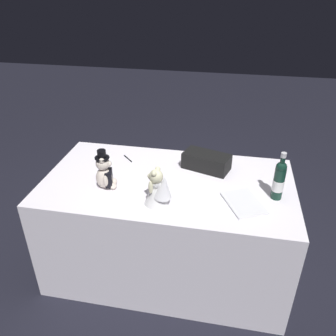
{
  "coord_description": "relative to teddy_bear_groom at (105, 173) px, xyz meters",
  "views": [
    {
      "loc": [
        -0.37,
        1.93,
        2.02
      ],
      "look_at": [
        0.0,
        0.0,
        0.89
      ],
      "focal_mm": 36.59,
      "sensor_mm": 36.0,
      "label": 1
    }
  ],
  "objects": [
    {
      "name": "champagne_bottle",
      "position": [
        -1.09,
        -0.08,
        0.03
      ],
      "size": [
        0.07,
        0.07,
        0.32
      ],
      "color": "#123126",
      "rests_on": "reception_table"
    },
    {
      "name": "reception_table",
      "position": [
        -0.38,
        -0.15,
        -0.5
      ],
      "size": [
        1.69,
        0.92,
        0.79
      ],
      "primitive_type": "cube",
      "color": "white",
      "rests_on": "ground_plane"
    },
    {
      "name": "teddy_bear_bride",
      "position": [
        -0.38,
        0.11,
        0.0
      ],
      "size": [
        0.2,
        0.15,
        0.24
      ],
      "color": "white",
      "rests_on": "reception_table"
    },
    {
      "name": "signing_pen",
      "position": [
        -0.03,
        -0.4,
        -0.1
      ],
      "size": [
        0.09,
        0.1,
        0.01
      ],
      "color": "black",
      "rests_on": "reception_table"
    },
    {
      "name": "teddy_bear_groom",
      "position": [
        0.0,
        0.0,
        0.0
      ],
      "size": [
        0.14,
        0.14,
        0.27
      ],
      "color": "beige",
      "rests_on": "reception_table"
    },
    {
      "name": "ground_plane",
      "position": [
        -0.38,
        -0.15,
        -0.89
      ],
      "size": [
        12.0,
        12.0,
        0.0
      ],
      "primitive_type": "plane",
      "color": "black"
    },
    {
      "name": "guestbook",
      "position": [
        -0.89,
        0.03,
        -0.1
      ],
      "size": [
        0.29,
        0.33,
        0.02
      ],
      "primitive_type": "cube",
      "rotation": [
        0.0,
        0.0,
        0.46
      ],
      "color": "white",
      "rests_on": "reception_table"
    },
    {
      "name": "gift_case_black",
      "position": [
        -0.62,
        -0.37,
        -0.05
      ],
      "size": [
        0.36,
        0.25,
        0.12
      ],
      "color": "black",
      "rests_on": "reception_table"
    }
  ]
}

